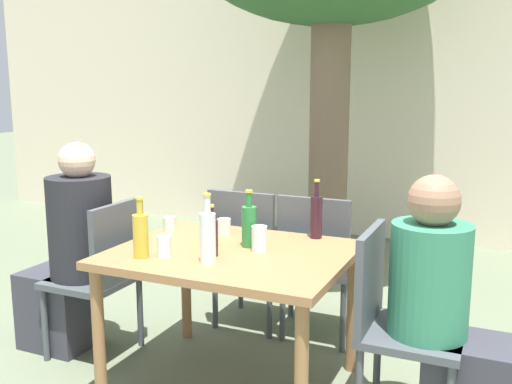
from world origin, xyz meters
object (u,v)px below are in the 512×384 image
Objects in this scene: oil_cruet_2 at (141,234)px; drinking_glass_1 at (170,224)px; person_seated_0 at (71,258)px; water_bottle_1 at (208,236)px; drinking_glass_3 at (164,247)px; drinking_glass_0 at (224,227)px; drinking_glass_2 at (259,239)px; patio_chair_3 at (318,258)px; drinking_glass_4 at (211,234)px; patio_chair_2 at (248,250)px; person_seated_1 at (448,323)px; patio_chair_1 at (393,316)px; wine_bottle_0 at (316,215)px; dining_table_front at (232,267)px; patio_chair_0 at (103,270)px; green_bottle_3 at (249,225)px; wine_bottle_4 at (211,236)px.

oil_cruet_2 is 0.52m from drinking_glass_1.
person_seated_0 reaches higher than water_bottle_1.
oil_cruet_2 reaches higher than drinking_glass_3.
drinking_glass_0 is 0.69× the size of drinking_glass_2.
drinking_glass_1 is 0.62× the size of drinking_glass_2.
patio_chair_3 is 0.81m from drinking_glass_4.
person_seated_1 reaches higher than patio_chair_2.
drinking_glass_2 reaches higher than drinking_glass_3.
patio_chair_1 is 0.74× the size of person_seated_0.
dining_table_front is at bearing -127.26° from wine_bottle_0.
drinking_glass_2 is at bearing 34.36° from oil_cruet_2.
patio_chair_3 is at bearing 123.85° from patio_chair_0.
green_bottle_3 reaches higher than drinking_glass_3.
wine_bottle_0 reaches higher than drinking_glass_3.
person_seated_1 reaches higher than drinking_glass_0.
oil_cruet_2 is at bearing 59.04° from patio_chair_0.
dining_table_front is 1.06m from person_seated_1.
patio_chair_2 is at bearing 108.35° from dining_table_front.
person_seated_0 is 0.86m from drinking_glass_3.
patio_chair_1 is 0.78× the size of person_seated_1.
patio_chair_0 is 1.87m from person_seated_1.
patio_chair_1 is at bearing 90.00° from person_seated_0.
patio_chair_3 is at bearing 72.85° from green_bottle_3.
wine_bottle_0 reaches higher than drinking_glass_2.
water_bottle_1 is at bearing -117.47° from drinking_glass_2.
oil_cruet_2 is 0.58m from drinking_glass_0.
patio_chair_1 is 1.07m from drinking_glass_0.
patio_chair_3 is 0.71m from green_bottle_3.
water_bottle_1 is (-0.24, -0.93, 0.34)m from patio_chair_3.
wine_bottle_4 is (-0.10, -0.22, -0.02)m from green_bottle_3.
person_seated_0 is 1.05× the size of person_seated_1.
drinking_glass_4 is (0.37, -0.18, 0.02)m from drinking_glass_1.
patio_chair_0 is 1.26m from patio_chair_3.
wine_bottle_0 is at bearing 52.74° from dining_table_front.
dining_table_front is at bearing 108.35° from patio_chair_2.
dining_table_front is 0.35m from drinking_glass_0.
drinking_glass_4 is at bearing 88.11° from patio_chair_1.
patio_chair_1 and patio_chair_2 have the same top height.
patio_chair_1 is 0.73m from wine_bottle_0.
person_seated_1 is 1.22m from drinking_glass_4.
patio_chair_2 reaches higher than drinking_glass_2.
patio_chair_1 is 2.83× the size of wine_bottle_0.
person_seated_1 is 9.09× the size of drinking_glass_4.
wine_bottle_0 reaches higher than patio_chair_3.
oil_cruet_2 reaches higher than drinking_glass_1.
person_seated_0 is (-0.23, -0.00, 0.04)m from patio_chair_0.
patio_chair_0 is 0.78× the size of person_seated_1.
wine_bottle_0 is 0.58m from drinking_glass_4.
drinking_glass_4 is (0.21, 0.31, -0.05)m from oil_cruet_2.
drinking_glass_3 is at bearing 73.60° from person_seated_0.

